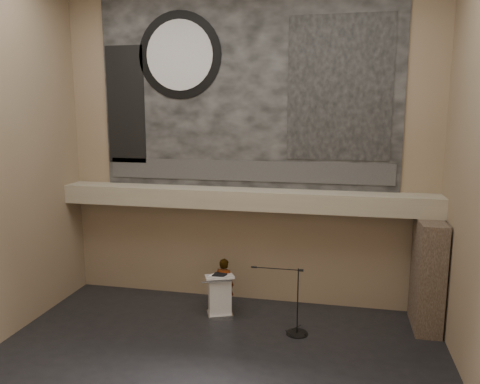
# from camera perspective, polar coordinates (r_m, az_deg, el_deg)

# --- Properties ---
(floor) EXTENTS (10.00, 10.00, 0.00)m
(floor) POSITION_cam_1_polar(r_m,az_deg,el_deg) (10.17, -4.02, -21.35)
(floor) COLOR black
(floor) RESTS_ON ground
(wall_back) EXTENTS (10.00, 0.02, 8.50)m
(wall_back) POSITION_cam_1_polar(r_m,az_deg,el_deg) (12.60, 0.76, 5.33)
(wall_back) COLOR #826C52
(wall_back) RESTS_ON floor
(wall_front) EXTENTS (10.00, 0.02, 8.50)m
(wall_front) POSITION_cam_1_polar(r_m,az_deg,el_deg) (5.07, -17.13, -2.34)
(wall_front) COLOR #826C52
(wall_front) RESTS_ON floor
(soffit) EXTENTS (10.00, 0.80, 0.50)m
(soffit) POSITION_cam_1_polar(r_m,az_deg,el_deg) (12.39, 0.38, -0.82)
(soffit) COLOR gray
(soffit) RESTS_ON wall_back
(sprinkler_left) EXTENTS (0.04, 0.04, 0.06)m
(sprinkler_left) POSITION_cam_1_polar(r_m,az_deg,el_deg) (12.81, -6.69, -1.80)
(sprinkler_left) COLOR #B2893D
(sprinkler_left) RESTS_ON soffit
(sprinkler_right) EXTENTS (0.04, 0.04, 0.06)m
(sprinkler_right) POSITION_cam_1_polar(r_m,az_deg,el_deg) (12.17, 9.14, -2.50)
(sprinkler_right) COLOR #B2893D
(sprinkler_right) RESTS_ON soffit
(banner) EXTENTS (8.00, 0.05, 5.00)m
(banner) POSITION_cam_1_polar(r_m,az_deg,el_deg) (12.53, 0.75, 11.94)
(banner) COLOR black
(banner) RESTS_ON wall_back
(banner_text_strip) EXTENTS (7.76, 0.02, 0.55)m
(banner_text_strip) POSITION_cam_1_polar(r_m,az_deg,el_deg) (12.60, 0.69, 2.59)
(banner_text_strip) COLOR #2F2F2F
(banner_text_strip) RESTS_ON banner
(banner_clock_rim) EXTENTS (2.30, 0.02, 2.30)m
(banner_clock_rim) POSITION_cam_1_polar(r_m,az_deg,el_deg) (13.04, -7.39, 16.20)
(banner_clock_rim) COLOR black
(banner_clock_rim) RESTS_ON banner
(banner_clock_face) EXTENTS (1.84, 0.02, 1.84)m
(banner_clock_face) POSITION_cam_1_polar(r_m,az_deg,el_deg) (13.02, -7.42, 16.21)
(banner_clock_face) COLOR silver
(banner_clock_face) RESTS_ON banner
(banner_building_print) EXTENTS (2.60, 0.02, 3.60)m
(banner_building_print) POSITION_cam_1_polar(r_m,az_deg,el_deg) (12.26, 12.04, 12.23)
(banner_building_print) COLOR black
(banner_building_print) RESTS_ON banner
(banner_brick_print) EXTENTS (1.10, 0.02, 3.20)m
(banner_brick_print) POSITION_cam_1_polar(r_m,az_deg,el_deg) (13.57, -13.75, 10.25)
(banner_brick_print) COLOR black
(banner_brick_print) RESTS_ON banner
(stone_pier) EXTENTS (0.60, 1.40, 2.70)m
(stone_pier) POSITION_cam_1_polar(r_m,az_deg,el_deg) (12.33, 21.90, -9.33)
(stone_pier) COLOR #3D2F25
(stone_pier) RESTS_ON floor
(lectern) EXTENTS (0.85, 0.74, 1.13)m
(lectern) POSITION_cam_1_polar(r_m,az_deg,el_deg) (12.36, -2.49, -12.49)
(lectern) COLOR silver
(lectern) RESTS_ON floor
(binder) EXTENTS (0.36, 0.30, 0.04)m
(binder) POSITION_cam_1_polar(r_m,az_deg,el_deg) (12.13, -2.51, -10.07)
(binder) COLOR black
(binder) RESTS_ON lectern
(papers) EXTENTS (0.30, 0.35, 0.00)m
(papers) POSITION_cam_1_polar(r_m,az_deg,el_deg) (12.15, -3.13, -10.11)
(papers) COLOR white
(papers) RESTS_ON lectern
(speaker_person) EXTENTS (0.55, 0.39, 1.44)m
(speaker_person) POSITION_cam_1_polar(r_m,az_deg,el_deg) (12.58, -1.96, -11.23)
(speaker_person) COLOR silver
(speaker_person) RESTS_ON floor
(mic_stand) EXTENTS (1.37, 0.52, 1.63)m
(mic_stand) POSITION_cam_1_polar(r_m,az_deg,el_deg) (11.65, 6.80, -15.70)
(mic_stand) COLOR black
(mic_stand) RESTS_ON floor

